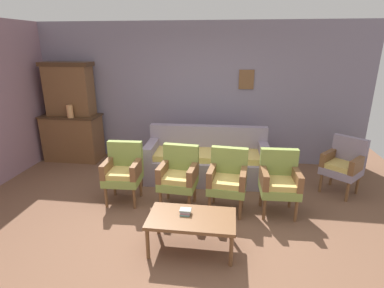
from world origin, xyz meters
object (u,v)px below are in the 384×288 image
armchair_row_middle (123,170)px  armchair_near_couch_end (228,178)px  vase_on_cabinet (70,111)px  floor_vase_by_wall (353,157)px  coffee_table (192,220)px  wingback_chair_by_fireplace (344,163)px  side_cabinet (73,137)px  armchair_by_doorway (179,174)px  book_stack_on_table (185,212)px  armchair_near_cabinet (279,180)px  floral_couch (207,161)px

armchair_row_middle → armchair_near_couch_end: 1.56m
vase_on_cabinet → floor_vase_by_wall: (5.29, 0.08, -0.71)m
coffee_table → wingback_chair_by_fireplace: bearing=38.5°
side_cabinet → armchair_row_middle: side_cabinet is taller
armchair_by_doorway → floor_vase_by_wall: size_ratio=1.32×
coffee_table → book_stack_on_table: (-0.08, 0.05, 0.08)m
armchair_by_doorway → armchair_near_cabinet: bearing=-0.1°
vase_on_cabinet → armchair_near_cabinet: (3.79, -1.41, -0.55)m
side_cabinet → vase_on_cabinet: 0.62m
armchair_row_middle → wingback_chair_by_fireplace: (3.36, 0.72, 0.00)m
book_stack_on_table → floral_couch: bearing=87.6°
armchair_near_cabinet → floral_couch: bearing=137.7°
armchair_by_doorway → armchair_near_cabinet: same height
book_stack_on_table → vase_on_cabinet: bearing=138.2°
floral_couch → armchair_near_couch_end: same height
armchair_by_doorway → floor_vase_by_wall: 3.28m
floral_couch → book_stack_on_table: size_ratio=16.32×
vase_on_cabinet → armchair_row_middle: (1.52, -1.37, -0.55)m
armchair_row_middle → armchair_near_cabinet: size_ratio=1.00×
vase_on_cabinet → book_stack_on_table: 3.56m
vase_on_cabinet → book_stack_on_table: bearing=-41.8°
armchair_by_doorway → book_stack_on_table: armchair_by_doorway is taller
armchair_near_couch_end → side_cabinet: bearing=153.1°
vase_on_cabinet → armchair_by_doorway: (2.37, -1.40, -0.55)m
side_cabinet → floor_vase_by_wall: 5.40m
armchair_near_cabinet → floor_vase_by_wall: (1.50, 1.49, -0.16)m
armchair_near_cabinet → vase_on_cabinet: bearing=159.7°
armchair_near_couch_end → armchair_row_middle: bearing=177.4°
side_cabinet → armchair_near_couch_end: size_ratio=1.28×
armchair_row_middle → coffee_table: size_ratio=0.90×
armchair_by_doorway → armchair_near_cabinet: size_ratio=1.00×
floor_vase_by_wall → coffee_table: bearing=-136.5°
armchair_near_cabinet → coffee_table: armchair_near_cabinet is taller
floral_couch → armchair_row_middle: size_ratio=2.36×
armchair_row_middle → floor_vase_by_wall: size_ratio=1.32×
armchair_near_couch_end → wingback_chair_by_fireplace: same height
armchair_near_cabinet → book_stack_on_table: bearing=-141.6°
side_cabinet → armchair_by_doorway: bearing=-32.6°
book_stack_on_table → coffee_table: bearing=-31.3°
armchair_by_doorway → coffee_table: bearing=-71.8°
armchair_by_doorway → book_stack_on_table: bearing=-75.3°
armchair_near_cabinet → floor_vase_by_wall: 2.12m
vase_on_cabinet → floor_vase_by_wall: 5.34m
coffee_table → vase_on_cabinet: bearing=138.5°
armchair_by_doorway → armchair_row_middle: bearing=177.4°
armchair_row_middle → coffee_table: bearing=-41.1°
armchair_near_couch_end → floor_vase_by_wall: (2.21, 1.52, -0.16)m
vase_on_cabinet → coffee_table: 3.66m
armchair_row_middle → armchair_near_cabinet: bearing=-1.0°
armchair_by_doorway → armchair_near_couch_end: (0.71, -0.03, 0.00)m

